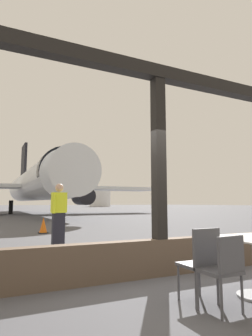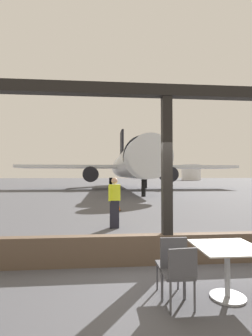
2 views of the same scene
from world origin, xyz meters
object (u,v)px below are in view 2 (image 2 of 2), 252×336
airplane (129,165)px  fuel_storage_tank (191,172)px  cafe_chair_window_left (180,271)px  traffic_cone (117,205)px  dining_table (227,264)px  ground_crew_worker (114,202)px  cafe_chair_aisle_left (172,261)px

airplane → fuel_storage_tank: bearing=63.0°
cafe_chair_window_left → traffic_cone: 9.60m
dining_table → ground_crew_worker: (-1.46, 5.14, 0.41)m
ground_crew_worker → fuel_storage_tank: size_ratio=0.26×
airplane → fuel_storage_tank: size_ratio=4.65×
cafe_chair_window_left → cafe_chair_aisle_left: cafe_chair_aisle_left is taller
dining_table → cafe_chair_aisle_left: 0.82m
airplane → traffic_cone: size_ratio=48.81×
cafe_chair_aisle_left → ground_crew_worker: size_ratio=0.52×
fuel_storage_tank → dining_table: bearing=-109.2°
cafe_chair_aisle_left → ground_crew_worker: bearing=97.3°
cafe_chair_window_left → traffic_cone: bearing=91.9°
dining_table → airplane: 29.63m
traffic_cone → cafe_chair_aisle_left: bearing=-88.1°
dining_table → fuel_storage_tank: size_ratio=0.14×
cafe_chair_aisle_left → ground_crew_worker: 5.09m
dining_table → traffic_cone: bearing=96.9°
cafe_chair_window_left → airplane: 29.94m
ground_crew_worker → fuel_storage_tank: (30.51, 78.25, 1.85)m
dining_table → airplane: airplane is taller
ground_crew_worker → cafe_chair_aisle_left: bearing=-82.7°
airplane → dining_table: bearing=-93.1°
ground_crew_worker → traffic_cone: 4.24m
cafe_chair_window_left → cafe_chair_aisle_left: size_ratio=0.94×
airplane → fuel_storage_tank: (27.48, 53.93, -0.45)m
cafe_chair_window_left → ground_crew_worker: size_ratio=0.49×
cafe_chair_window_left → traffic_cone: (-0.31, 9.59, -0.21)m
ground_crew_worker → traffic_cone: ground_crew_worker is taller
ground_crew_worker → traffic_cone: size_ratio=2.74×
airplane → traffic_cone: 20.52m
cafe_chair_window_left → fuel_storage_tank: bearing=70.4°
cafe_chair_window_left → fuel_storage_tank: (29.86, 83.66, 2.24)m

